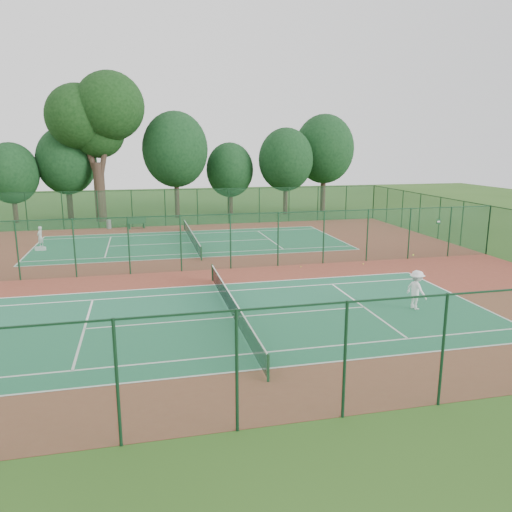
# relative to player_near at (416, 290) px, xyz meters

# --- Properties ---
(ground) EXTENTS (120.00, 120.00, 0.00)m
(ground) POSITION_rel_player_near_xyz_m (-8.67, 9.79, -0.96)
(ground) COLOR #2B5119
(ground) RESTS_ON ground
(red_pad) EXTENTS (40.00, 36.00, 0.01)m
(red_pad) POSITION_rel_player_near_xyz_m (-8.67, 9.79, -0.95)
(red_pad) COLOR brown
(red_pad) RESTS_ON ground
(court_near) EXTENTS (23.77, 10.97, 0.01)m
(court_near) POSITION_rel_player_near_xyz_m (-8.67, 0.79, -0.94)
(court_near) COLOR #216847
(court_near) RESTS_ON red_pad
(court_far) EXTENTS (23.77, 10.97, 0.01)m
(court_far) POSITION_rel_player_near_xyz_m (-8.67, 18.79, -0.94)
(court_far) COLOR #216944
(court_far) RESTS_ON red_pad
(fence_north) EXTENTS (40.00, 0.09, 3.50)m
(fence_north) POSITION_rel_player_near_xyz_m (-8.67, 27.79, 0.80)
(fence_north) COLOR #194B2B
(fence_north) RESTS_ON ground
(fence_south) EXTENTS (40.00, 0.09, 3.50)m
(fence_south) POSITION_rel_player_near_xyz_m (-8.67, -8.21, 0.80)
(fence_south) COLOR #194D2D
(fence_south) RESTS_ON ground
(fence_east) EXTENTS (0.09, 36.00, 3.50)m
(fence_east) POSITION_rel_player_near_xyz_m (11.33, 9.79, 0.80)
(fence_east) COLOR #1A502B
(fence_east) RESTS_ON ground
(fence_divider) EXTENTS (40.00, 0.09, 3.50)m
(fence_divider) POSITION_rel_player_near_xyz_m (-8.67, 9.79, 0.80)
(fence_divider) COLOR #194B2C
(fence_divider) RESTS_ON ground
(tennis_net_near) EXTENTS (0.10, 12.90, 0.97)m
(tennis_net_near) POSITION_rel_player_near_xyz_m (-8.67, 0.79, -0.41)
(tennis_net_near) COLOR #153C1F
(tennis_net_near) RESTS_ON ground
(tennis_net_far) EXTENTS (0.10, 12.90, 0.97)m
(tennis_net_far) POSITION_rel_player_near_xyz_m (-8.67, 18.79, -0.41)
(tennis_net_far) COLOR #163D1E
(tennis_net_far) RESTS_ON ground
(player_near) EXTENTS (0.97, 1.34, 1.87)m
(player_near) POSITION_rel_player_near_xyz_m (0.00, 0.00, 0.00)
(player_near) COLOR white
(player_near) RESTS_ON court_near
(player_far) EXTENTS (0.57, 0.68, 1.57)m
(player_far) POSITION_rel_player_near_xyz_m (-20.05, 19.79, -0.15)
(player_far) COLOR silver
(player_far) RESTS_ON court_far
(trash_bin) EXTENTS (0.46, 0.46, 0.81)m
(trash_bin) POSITION_rel_player_near_xyz_m (-15.43, 27.39, -0.54)
(trash_bin) COLOR gray
(trash_bin) RESTS_ON red_pad
(bench) EXTENTS (1.71, 0.84, 1.02)m
(bench) POSITION_rel_player_near_xyz_m (-12.91, 26.74, -0.42)
(bench) COLOR #13381A
(bench) RESTS_ON red_pad
(kit_bag) EXTENTS (0.76, 0.37, 0.27)m
(kit_bag) POSITION_rel_player_near_xyz_m (-19.84, 18.34, -0.81)
(kit_bag) COLOR silver
(kit_bag) RESTS_ON red_pad
(stray_ball_a) EXTENTS (0.07, 0.07, 0.07)m
(stray_ball_a) POSITION_rel_player_near_xyz_m (-2.72, 9.11, -0.91)
(stray_ball_a) COLOR #E5F238
(stray_ball_a) RESTS_ON red_pad
(stray_ball_b) EXTENTS (0.07, 0.07, 0.07)m
(stray_ball_b) POSITION_rel_player_near_xyz_m (1.48, 8.90, -0.91)
(stray_ball_b) COLOR #DCF438
(stray_ball_b) RESTS_ON red_pad
(stray_ball_c) EXTENTS (0.06, 0.06, 0.06)m
(stray_ball_c) POSITION_rel_player_near_xyz_m (-8.19, 9.06, -0.92)
(stray_ball_c) COLOR #D4E735
(stray_ball_c) RESTS_ON red_pad
(big_tree) EXTENTS (9.53, 6.98, 14.65)m
(big_tree) POSITION_rel_player_near_xyz_m (-16.30, 32.55, 9.41)
(big_tree) COLOR #36261D
(big_tree) RESTS_ON ground
(evergreen_row) EXTENTS (39.00, 5.00, 12.00)m
(evergreen_row) POSITION_rel_player_near_xyz_m (-8.17, 34.04, -0.96)
(evergreen_row) COLOR black
(evergreen_row) RESTS_ON ground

